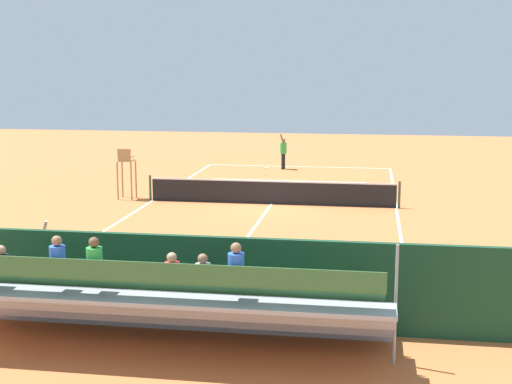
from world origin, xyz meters
TOP-DOWN VIEW (x-y plane):
  - ground_plane at (0.00, 0.00)m, footprint 60.00×60.00m
  - court_line_markings at (0.00, -0.04)m, footprint 10.10×22.20m
  - tennis_net at (0.00, 0.00)m, footprint 10.30×0.10m
  - backdrop_wall at (0.00, 14.00)m, footprint 18.00×0.16m
  - bleacher_stand at (0.10, 15.38)m, footprint 9.06×2.40m
  - umpire_chair at (6.20, -0.21)m, footprint 0.67×0.67m
  - courtside_bench at (-1.55, 13.27)m, footprint 1.80×0.40m
  - equipment_bag at (0.49, 13.40)m, footprint 0.90×0.36m
  - tennis_player at (0.73, -9.92)m, footprint 0.43×0.55m
  - tennis_racket at (1.67, -10.24)m, footprint 0.35×0.58m
  - tennis_ball_near at (1.38, -7.51)m, footprint 0.07×0.07m
  - line_judge at (3.83, 12.95)m, footprint 0.38×0.54m

SIDE VIEW (x-z plane):
  - ground_plane at x=0.00m, z-range 0.00..0.00m
  - court_line_markings at x=0.00m, z-range 0.00..0.01m
  - tennis_racket at x=1.67m, z-range 0.00..0.03m
  - tennis_ball_near at x=1.38m, z-range 0.00..0.07m
  - equipment_bag at x=0.49m, z-range 0.00..0.36m
  - tennis_net at x=0.00m, z-range -0.03..1.04m
  - courtside_bench at x=-1.55m, z-range 0.09..1.02m
  - bleacher_stand at x=0.10m, z-range -0.26..2.22m
  - backdrop_wall at x=0.00m, z-range 0.00..2.00m
  - tennis_player at x=0.73m, z-range 0.05..1.98m
  - line_judge at x=3.83m, z-range 0.05..1.98m
  - umpire_chair at x=6.20m, z-range 0.24..2.38m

